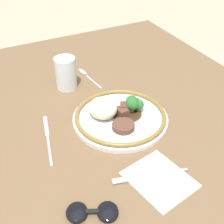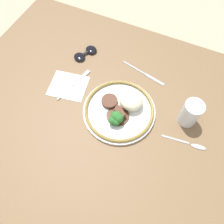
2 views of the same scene
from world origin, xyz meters
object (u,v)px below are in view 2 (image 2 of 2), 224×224
object	(u,v)px
plate	(121,109)
sunglasses	(85,53)
fork	(77,82)
spoon	(193,145)
knife	(145,74)
juice_glass	(190,114)

from	to	relation	value
plate	sunglasses	bearing A→B (deg)	142.34
fork	spoon	bearing A→B (deg)	-82.91
fork	sunglasses	world-z (taller)	sunglasses
fork	spoon	size ratio (longest dim) A/B	1.14
knife	spoon	bearing A→B (deg)	-27.64
juice_glass	knife	bearing A→B (deg)	147.88
fork	spoon	distance (m)	0.52
fork	plate	bearing A→B (deg)	-88.37
juice_glass	fork	bearing A→B (deg)	-177.45
juice_glass	sunglasses	bearing A→B (deg)	165.63
knife	fork	bearing A→B (deg)	-134.29
fork	knife	bearing A→B (deg)	-42.03
fork	knife	distance (m)	0.29
knife	plate	bearing A→B (deg)	-83.13
sunglasses	fork	bearing A→B (deg)	-50.12
plate	spoon	distance (m)	0.29
juice_glass	sunglasses	xyz separation A→B (m)	(-0.50, 0.13, -0.04)
fork	juice_glass	bearing A→B (deg)	-72.68
knife	sunglasses	bearing A→B (deg)	-165.50
spoon	sunglasses	size ratio (longest dim) A/B	1.32
plate	fork	size ratio (longest dim) A/B	1.50
juice_glass	sunglasses	size ratio (longest dim) A/B	0.88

